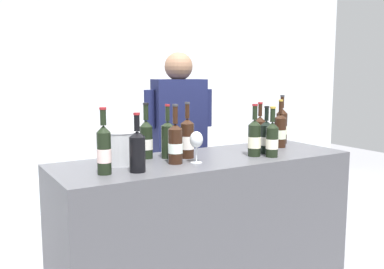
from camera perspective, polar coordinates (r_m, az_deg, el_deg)
wall_back at (r=4.97m, az=-14.54°, el=6.42°), size 8.00×0.10×2.80m
counter at (r=2.77m, az=1.77°, el=-13.42°), size 1.84×0.63×1.01m
wine_bottle_0 at (r=3.22m, az=11.80°, el=1.13°), size 0.08×0.08×0.36m
wine_bottle_1 at (r=2.60m, az=-3.24°, el=-0.53°), size 0.08×0.08×0.33m
wine_bottle_2 at (r=2.24m, az=-7.27°, el=-2.06°), size 0.08×0.08×0.31m
wine_bottle_3 at (r=2.22m, az=-11.59°, el=-1.95°), size 0.07×0.07×0.34m
wine_bottle_4 at (r=2.44m, az=-2.22°, el=-1.16°), size 0.08×0.08×0.34m
wine_bottle_5 at (r=2.68m, az=10.58°, el=-0.59°), size 0.08×0.08×0.31m
wine_bottle_6 at (r=2.60m, az=-0.63°, el=-0.52°), size 0.08×0.08×0.34m
wine_bottle_7 at (r=3.04m, az=11.59°, el=0.51°), size 0.08×0.08×0.33m
wine_bottle_8 at (r=2.79m, az=9.80°, el=-0.31°), size 0.08×0.08×0.31m
wine_bottle_9 at (r=2.95m, az=8.98°, el=0.40°), size 0.08×0.08×0.32m
wine_bottle_10 at (r=2.68m, az=8.28°, el=-0.43°), size 0.08×0.08×0.33m
wine_bottle_11 at (r=2.60m, az=-6.09°, el=-0.57°), size 0.08×0.08×0.34m
wine_glass at (r=2.45m, az=0.58°, el=-0.83°), size 0.08×0.08×0.18m
ice_bucket at (r=2.47m, az=-9.56°, el=-1.65°), size 0.22×0.22×0.19m
person_server at (r=3.36m, az=-1.74°, el=-3.83°), size 0.53×0.31×1.68m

